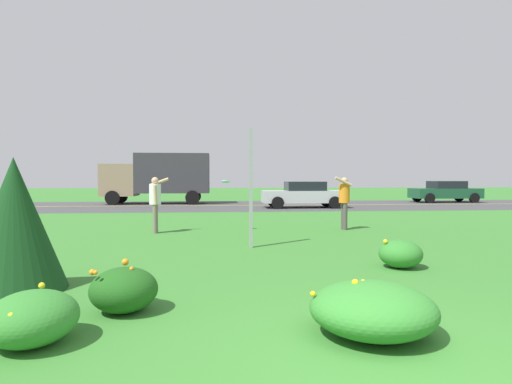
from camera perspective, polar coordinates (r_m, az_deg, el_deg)
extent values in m
plane|color=#387A2D|center=(14.43, 0.87, -4.61)|extent=(120.00, 120.00, 0.00)
cube|color=#424244|center=(25.46, -1.80, -1.82)|extent=(120.00, 9.92, 0.01)
cube|color=yellow|center=(25.46, -1.80, -1.80)|extent=(120.00, 0.16, 0.00)
ellipsoid|color=#337F2D|center=(4.68, 15.42, -14.94)|extent=(1.30, 1.29, 0.54)
sphere|color=yellow|center=(4.41, 12.68, -14.18)|extent=(0.06, 0.06, 0.06)
sphere|color=yellow|center=(4.56, 7.66, -13.43)|extent=(0.06, 0.06, 0.06)
sphere|color=yellow|center=(4.20, 11.41, -16.21)|extent=(0.08, 0.08, 0.08)
sphere|color=yellow|center=(4.62, 13.20, -11.78)|extent=(0.07, 0.07, 0.07)
sphere|color=yellow|center=(4.38, 15.29, -15.48)|extent=(0.07, 0.07, 0.07)
sphere|color=yellow|center=(4.77, 14.19, -11.61)|extent=(0.05, 0.05, 0.05)
ellipsoid|color=#337F2D|center=(4.81, -27.89, -14.74)|extent=(0.86, 0.93, 0.52)
sphere|color=yellow|center=(5.05, -26.87, -11.16)|extent=(0.07, 0.07, 0.07)
sphere|color=yellow|center=(4.47, -30.05, -14.27)|extent=(0.07, 0.07, 0.07)
sphere|color=yellow|center=(4.69, -25.41, -13.09)|extent=(0.07, 0.07, 0.07)
sphere|color=yellow|center=(4.46, -28.04, -15.71)|extent=(0.07, 0.07, 0.07)
sphere|color=yellow|center=(4.84, -25.97, -14.16)|extent=(0.06, 0.06, 0.06)
ellipsoid|color=#1E5619|center=(5.48, -17.35, -12.45)|extent=(0.81, 0.80, 0.54)
sphere|color=orange|center=(5.64, -16.00, -10.56)|extent=(0.08, 0.08, 0.08)
sphere|color=orange|center=(5.23, -20.79, -10.09)|extent=(0.05, 0.05, 0.05)
sphere|color=orange|center=(5.40, -18.58, -10.87)|extent=(0.07, 0.07, 0.07)
sphere|color=orange|center=(5.35, -16.41, -9.88)|extent=(0.05, 0.05, 0.05)
sphere|color=orange|center=(5.50, -20.28, -11.97)|extent=(0.07, 0.07, 0.07)
sphere|color=orange|center=(5.69, -17.18, -8.99)|extent=(0.09, 0.09, 0.09)
sphere|color=orange|center=(5.32, -21.16, -10.03)|extent=(0.07, 0.07, 0.07)
ellipsoid|color=#337F2D|center=(8.16, 18.87, -7.87)|extent=(0.77, 0.78, 0.51)
sphere|color=yellow|center=(8.24, 16.58, -7.28)|extent=(0.06, 0.06, 0.06)
sphere|color=yellow|center=(8.28, 19.89, -6.67)|extent=(0.06, 0.06, 0.06)
sphere|color=yellow|center=(7.93, 18.45, -7.39)|extent=(0.06, 0.06, 0.06)
sphere|color=yellow|center=(8.02, 17.01, -6.38)|extent=(0.08, 0.08, 0.08)
cube|color=#93969B|center=(9.86, -0.70, 0.51)|extent=(0.07, 0.10, 2.78)
cone|color=#143D19|center=(7.00, -29.74, -3.76)|extent=(1.42, 1.42, 1.92)
cylinder|color=silver|center=(12.87, -13.42, -0.29)|extent=(0.34, 0.34, 0.60)
sphere|color=tan|center=(12.87, -13.43, 1.50)|extent=(0.21, 0.21, 0.21)
cylinder|color=#726B5B|center=(13.00, -13.36, -3.48)|extent=(0.14, 0.14, 0.85)
cylinder|color=#726B5B|center=(12.84, -13.43, -3.54)|extent=(0.14, 0.14, 0.85)
cylinder|color=tan|center=(13.05, -12.88, 1.31)|extent=(0.57, 0.12, 0.28)
cylinder|color=tan|center=(12.68, -13.40, -0.40)|extent=(0.12, 0.10, 0.57)
cylinder|color=orange|center=(13.65, 11.80, -0.18)|extent=(0.34, 0.34, 0.60)
sphere|color=tan|center=(13.64, 11.81, 1.50)|extent=(0.21, 0.21, 0.21)
cylinder|color=#4C4742|center=(13.61, 11.90, -3.24)|extent=(0.14, 0.14, 0.85)
cylinder|color=#4C4742|center=(13.77, 11.66, -3.18)|extent=(0.14, 0.14, 0.85)
cylinder|color=tan|center=(13.42, 11.68, 1.41)|extent=(0.55, 0.12, 0.32)
cylinder|color=tan|center=(13.82, 11.43, -0.22)|extent=(0.12, 0.10, 0.57)
cylinder|color=#ADD6E5|center=(12.92, -4.13, 1.41)|extent=(0.25, 0.25, 0.10)
torus|color=#ADD6E5|center=(12.92, -4.13, 1.38)|extent=(0.25, 0.25, 0.10)
cube|color=#194C2D|center=(31.67, 24.08, -0.15)|extent=(4.50, 1.82, 0.66)
cube|color=black|center=(31.71, 24.25, 0.88)|extent=(2.10, 1.64, 0.52)
cylinder|color=black|center=(30.16, 22.33, -0.76)|extent=(0.66, 0.22, 0.66)
cylinder|color=black|center=(31.75, 20.84, -0.63)|extent=(0.66, 0.22, 0.66)
cylinder|color=black|center=(31.72, 27.30, -0.71)|extent=(0.66, 0.22, 0.66)
cylinder|color=black|center=(33.23, 25.65, -0.58)|extent=(0.66, 0.22, 0.66)
cube|color=#B7BABF|center=(23.63, 6.34, -0.61)|extent=(4.50, 1.82, 0.66)
cube|color=black|center=(23.64, 6.58, 0.77)|extent=(2.10, 1.64, 0.52)
cylinder|color=black|center=(22.51, 2.93, -1.46)|extent=(0.66, 0.22, 0.66)
cylinder|color=black|center=(24.27, 2.33, -1.22)|extent=(0.66, 0.22, 0.66)
cylinder|color=black|center=(23.15, 10.55, -1.40)|extent=(0.66, 0.22, 0.66)
cylinder|color=black|center=(24.87, 9.43, -1.17)|extent=(0.66, 0.22, 0.66)
cube|color=#937F60|center=(28.27, -17.85, 1.53)|extent=(2.10, 2.30, 2.00)
cube|color=#333338|center=(27.74, -11.08, 2.47)|extent=(4.60, 2.30, 2.50)
cylinder|color=black|center=(27.27, -18.74, -0.75)|extent=(0.88, 0.26, 0.88)
cylinder|color=black|center=(29.41, -17.74, -0.56)|extent=(0.88, 0.26, 0.88)
cylinder|color=black|center=(26.56, -8.54, -0.74)|extent=(0.88, 0.26, 0.88)
cylinder|color=black|center=(28.76, -8.29, -0.55)|extent=(0.88, 0.26, 0.88)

